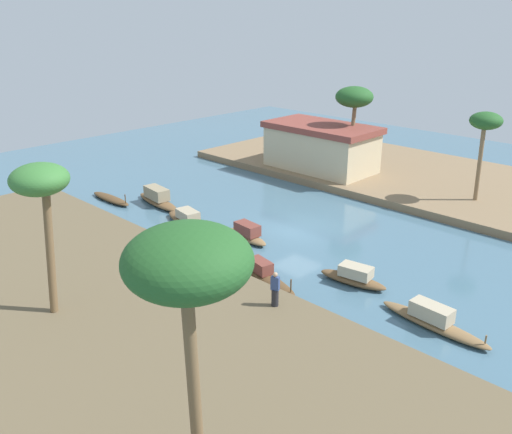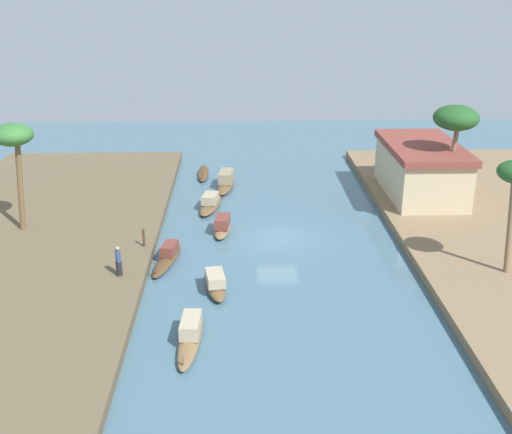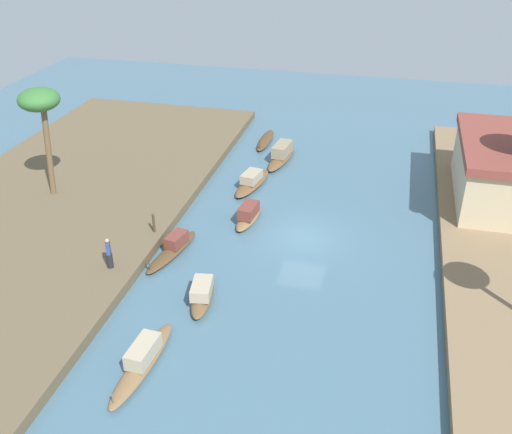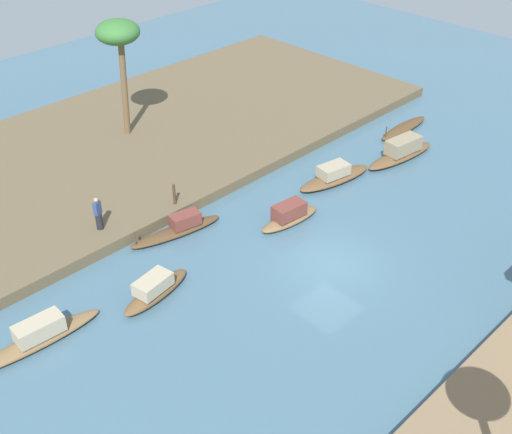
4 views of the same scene
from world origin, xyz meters
The scene contains 14 objects.
river_water centered at (0.00, 0.00, 0.00)m, with size 65.92×65.92×0.00m, color #476B7F.
riverbank_left centered at (0.00, -14.75, 0.27)m, with size 36.41×14.97×0.55m, color brown.
sampan_with_tall_canopy centered at (3.17, -6.37, 0.32)m, with size 4.63×1.75×0.95m.
sampan_with_red_awning centered at (-5.47, -4.29, 0.36)m, with size 4.59×1.93×1.02m.
sampan_foreground centered at (-13.00, -5.15, 0.18)m, with size 4.28×0.90×0.93m.
sampan_near_left_bank centered at (11.33, -4.54, 0.37)m, with size 5.17×1.24×1.04m.
sampan_upstream_small centered at (6.64, -3.60, 0.40)m, with size 3.60×1.48×1.01m.
sampan_downstream_large centered at (-9.98, -3.27, 0.47)m, with size 4.93×1.66×1.23m.
sampan_midstream centered at (-1.07, -3.38, 0.42)m, with size 3.40×1.26×1.06m.
person_on_near_bank centered at (5.89, -8.57, 1.26)m, with size 0.42×0.41×1.62m.
mooring_post centered at (2.21, -7.79, 1.08)m, with size 0.14×0.14×1.07m, color #4C3823.
palm_tree_left_near centered at (-0.63, -15.38, 6.19)m, with size 2.34×2.34×6.55m.
palm_tree_right_tall centered at (-4.40, 11.81, 6.32)m, with size 2.95×2.95×6.70m.
riverside_building centered at (-6.40, 10.47, 2.40)m, with size 8.99×4.90×3.65m.
Camera 2 is at (35.09, -2.41, 15.07)m, focal length 43.75 mm.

